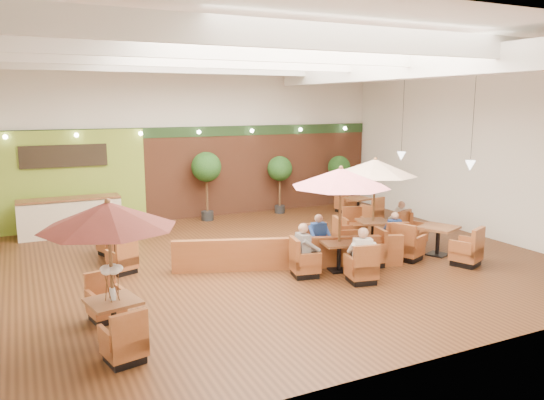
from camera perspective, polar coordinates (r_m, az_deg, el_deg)
room at (r=14.49m, az=-1.43°, el=8.76°), size 14.04×14.00×5.52m
service_counter at (r=17.48m, az=-20.89°, el=-1.70°), size 3.00×0.75×1.18m
booth_divider at (r=13.10m, az=1.90°, el=-5.78°), size 5.46×2.09×0.79m
table_0 at (r=9.30m, az=-17.11°, el=-3.51°), size 2.30×2.52×2.49m
table_1 at (r=12.73m, az=7.34°, el=0.00°), size 2.61×2.61×2.59m
table_2 at (r=15.20m, az=10.96°, el=1.52°), size 2.62×2.62×2.55m
table_3 at (r=14.10m, az=-16.45°, el=-4.65°), size 1.00×2.48×1.47m
table_4 at (r=14.74m, az=16.57°, el=-4.45°), size 2.03×2.88×1.01m
table_5 at (r=19.33m, az=9.25°, el=-0.79°), size 0.90×2.40×0.87m
topiary_0 at (r=18.38m, az=-7.07°, el=3.26°), size 1.03×1.03×2.39m
topiary_1 at (r=19.48m, az=0.84°, el=3.16°), size 0.91×0.91×2.12m
topiary_2 at (r=20.77m, az=7.23°, el=3.32°), size 0.87×0.87×2.02m
diner_0 at (r=12.20m, az=9.66°, el=-5.30°), size 0.47×0.43×0.85m
diner_1 at (r=13.73m, az=5.10°, el=-3.54°), size 0.40×0.35×0.76m
diner_2 at (r=12.48m, az=3.58°, el=-4.83°), size 0.34×0.42×0.83m
diner_3 at (r=14.67m, az=12.99°, el=-2.94°), size 0.40×0.37×0.71m
diner_4 at (r=15.95m, az=13.53°, el=-1.82°), size 0.39×0.42×0.77m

